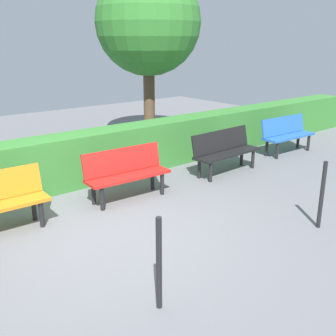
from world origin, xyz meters
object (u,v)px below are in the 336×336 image
at_px(tree_near, 148,23).
at_px(bench_blue, 287,133).
at_px(bench_red, 126,171).
at_px(bench_black, 225,149).

bearing_deg(tree_near, bench_blue, 122.81).
xyz_separation_m(bench_blue, bench_red, (4.61, 0.06, -0.00)).
xyz_separation_m(bench_blue, bench_black, (2.26, 0.12, 0.00)).
bearing_deg(bench_red, tree_near, -129.54).
height_order(bench_blue, tree_near, tree_near).
distance_m(bench_red, tree_near, 4.77).
distance_m(bench_blue, bench_red, 4.61).
relative_size(bench_blue, tree_near, 0.35).
bearing_deg(bench_blue, bench_red, 2.52).
bearing_deg(bench_black, tree_near, -99.39).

